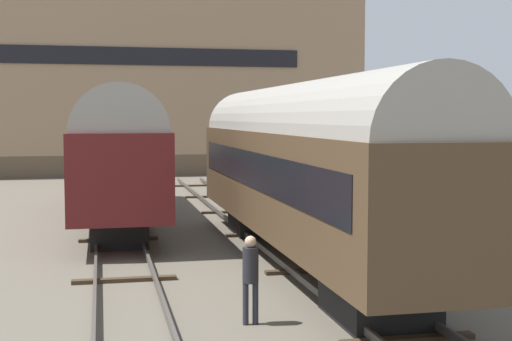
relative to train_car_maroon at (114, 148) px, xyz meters
The scene contains 8 objects.
ground_plane 14.94m from the train_car_maroon, 70.31° to the right, with size 200.00×200.00×0.00m, color #60594C.
track_left 14.07m from the train_car_maroon, 90.00° to the right, with size 2.60×60.00×0.26m.
track_middle 14.91m from the train_car_maroon, 70.31° to the right, with size 2.60×60.00×0.26m.
train_car_maroon is the anchor object (origin of this frame).
train_car_brown 10.90m from the train_car_maroon, 63.07° to the right, with size 2.87×17.26×5.08m.
train_car_grey 9.97m from the train_car_maroon, ahead, with size 2.96×18.16×5.08m.
person_worker 15.37m from the train_car_maroon, 81.19° to the right, with size 0.32×0.32×1.79m.
warehouse_building 27.32m from the train_car_maroon, 87.22° to the left, with size 34.26×12.22×15.00m.
Camera 1 is at (-5.47, -14.93, 4.14)m, focal length 50.00 mm.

